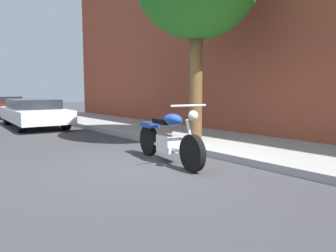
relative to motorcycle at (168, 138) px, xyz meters
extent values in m
plane|color=#38383D|center=(-0.01, -0.29, -0.47)|extent=(60.00, 60.00, 0.00)
cube|color=#959595|center=(-0.01, 2.31, -0.40)|extent=(24.15, 2.72, 0.14)
cylinder|color=black|center=(0.80, -0.12, -0.15)|extent=(0.65, 0.20, 0.64)
cylinder|color=black|center=(-0.80, 0.11, -0.15)|extent=(0.65, 0.20, 0.64)
cube|color=silver|center=(0.00, -0.01, -0.10)|extent=(0.47, 0.34, 0.32)
cube|color=silver|center=(0.00, -0.01, -0.17)|extent=(1.45, 0.28, 0.06)
ellipsoid|color=navy|center=(0.18, -0.03, 0.37)|extent=(0.55, 0.33, 0.22)
cube|color=black|center=(-0.18, 0.02, 0.31)|extent=(0.51, 0.30, 0.10)
cube|color=navy|center=(-0.75, 0.10, 0.19)|extent=(0.47, 0.30, 0.10)
cylinder|color=silver|center=(0.74, -0.11, 0.13)|extent=(0.28, 0.09, 0.58)
cylinder|color=silver|center=(0.69, -0.10, 0.65)|extent=(0.13, 0.70, 0.04)
sphere|color=silver|center=(0.82, -0.12, 0.49)|extent=(0.17, 0.17, 0.17)
cylinder|color=silver|center=(-0.22, 0.19, -0.20)|extent=(0.80, 0.20, 0.09)
cylinder|color=black|center=(-12.27, 0.59, -0.15)|extent=(0.65, 0.24, 0.64)
cylinder|color=black|center=(-15.08, 0.48, -0.15)|extent=(0.65, 0.24, 0.64)
cube|color=maroon|center=(-13.65, -0.25, 0.00)|extent=(4.45, 2.03, 0.45)
cylinder|color=black|center=(-6.24, 0.38, -0.15)|extent=(0.65, 0.26, 0.64)
cylinder|color=black|center=(-6.33, -1.06, -0.15)|extent=(0.65, 0.26, 0.64)
cylinder|color=black|center=(-9.05, 0.55, -0.15)|extent=(0.65, 0.26, 0.64)
cylinder|color=black|center=(-9.14, -0.89, -0.15)|extent=(0.65, 0.26, 0.64)
cube|color=silver|center=(-7.69, -0.26, 0.00)|extent=(4.49, 1.98, 0.45)
cube|color=#1E2328|center=(-7.79, -0.25, 0.36)|extent=(2.37, 1.65, 0.40)
cylinder|color=brown|center=(-0.96, 1.61, 1.15)|extent=(0.31, 0.31, 3.24)
camera|label=1|loc=(4.78, -3.77, 0.93)|focal=34.62mm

